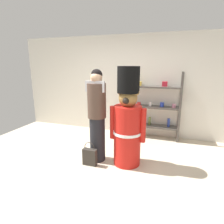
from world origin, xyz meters
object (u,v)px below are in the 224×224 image
(teddy_bear_guard, at_px, (127,123))
(person_shopper, at_px, (97,115))
(shopping_bag, at_px, (90,157))
(merchandise_shelf, at_px, (150,106))

(teddy_bear_guard, bearing_deg, person_shopper, -175.53)
(teddy_bear_guard, bearing_deg, shopping_bag, -155.92)
(teddy_bear_guard, relative_size, shopping_bag, 3.97)
(person_shopper, xyz_separation_m, shopping_bag, (-0.06, -0.24, -0.75))
(person_shopper, relative_size, shopping_bag, 3.86)
(teddy_bear_guard, relative_size, person_shopper, 1.03)
(merchandise_shelf, bearing_deg, person_shopper, -116.65)
(teddy_bear_guard, bearing_deg, merchandise_shelf, 82.26)
(merchandise_shelf, xyz_separation_m, shopping_bag, (-0.85, -1.82, -0.66))
(merchandise_shelf, distance_m, shopping_bag, 2.12)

